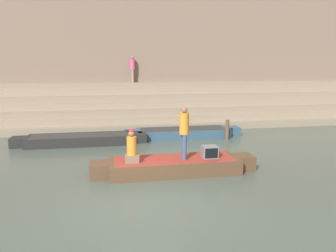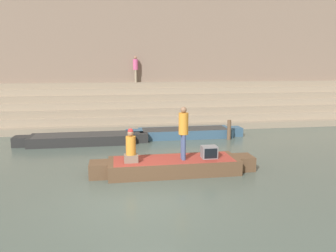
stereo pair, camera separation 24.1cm
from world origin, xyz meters
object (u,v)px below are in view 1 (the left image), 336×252
Objects in this scene: person_standing at (184,129)px; person_on_steps at (132,67)px; rowboat_main at (174,165)px; mooring_post at (227,130)px; tv_set at (210,152)px; person_rowing at (132,149)px; moored_boat_shore at (81,139)px; moored_boat_distant at (183,133)px.

person_on_steps reaches higher than person_standing.
person_on_steps is (-0.54, 10.81, 3.17)m from rowboat_main.
mooring_post is 8.09m from person_on_steps.
rowboat_main is 5.76× the size of mooring_post.
person_on_steps reaches higher than tv_set.
person_rowing is at bearing -171.50° from person_standing.
mooring_post is at bearing 51.55° from rowboat_main.
person_standing is 3.43× the size of tv_set.
person_rowing is 11.26m from person_on_steps.
moored_boat_shore is at bearing 177.93° from mooring_post.
person_rowing is 6.28m from moored_boat_distant.
tv_set is at bearing -117.08° from mooring_post.
rowboat_main is 1.59m from person_rowing.
moored_boat_distant is (2.96, 5.49, -0.71)m from person_rowing.
tv_set is (0.90, 0.01, -0.82)m from person_standing.
person_standing is 1.07× the size of person_on_steps.
person_standing is at bearing -49.01° from moored_boat_shore.
tv_set is 5.12m from mooring_post.
person_standing is 5.69m from mooring_post.
rowboat_main is 3.14× the size of person_standing.
moored_boat_shore is 1.02× the size of moored_boat_distant.
person_on_steps is (-1.75, 10.89, 2.73)m from tv_set.
moored_boat_distant is 6.11× the size of mooring_post.
person_standing is at bearing -16.33° from rowboat_main.
rowboat_main is 4.99× the size of person_rowing.
person_standing is at bearing 1.08° from person_on_steps.
person_standing is 1.83× the size of mooring_post.
person_rowing reaches higher than mooring_post.
moored_boat_shore is at bearing 136.37° from tv_set.
mooring_post reaches higher than rowboat_main.
moored_boat_shore is at bearing -176.93° from moored_boat_distant.
person_rowing reaches higher than rowboat_main.
person_rowing is 0.18× the size of moored_boat_shore.
tv_set reaches higher than moored_boat_shore.
moored_boat_shore is (-2.00, 4.86, -0.71)m from person_rowing.
person_standing reaches higher than mooring_post.
rowboat_main is at bearing 170.98° from person_standing.
person_standing is 1.83m from person_rowing.
moored_boat_distant is at bearing 89.01° from tv_set.
rowboat_main is at bearing 178.77° from tv_set.
tv_set is 5.46m from moored_boat_distant.
person_on_steps is at bearing 122.79° from mooring_post.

